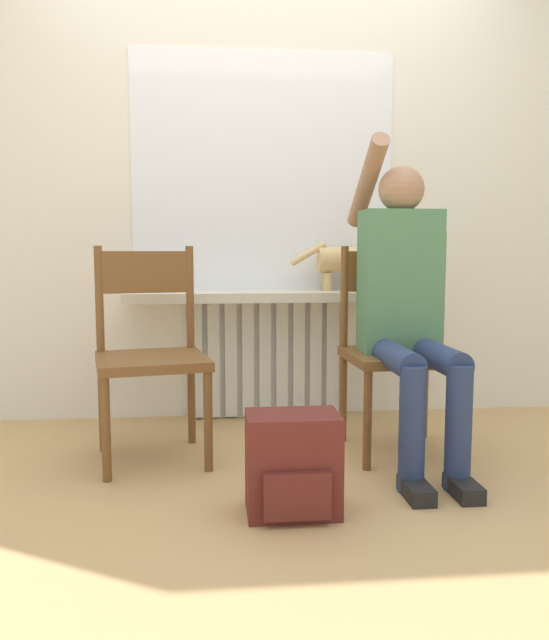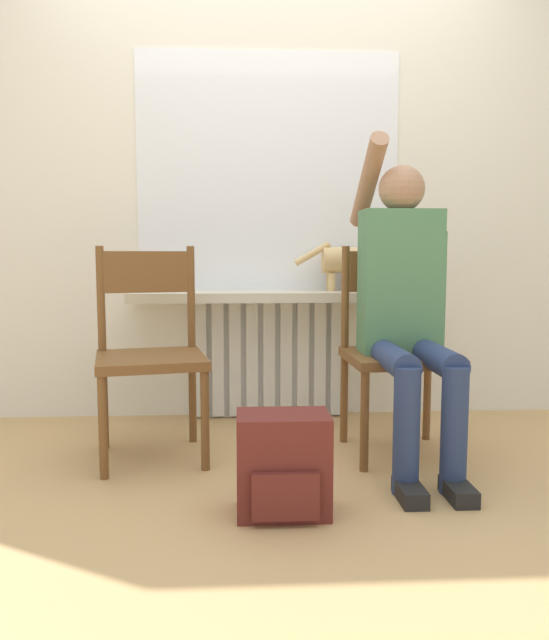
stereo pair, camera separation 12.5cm
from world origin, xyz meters
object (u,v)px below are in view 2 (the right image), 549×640
at_px(chair_left, 150,350).
at_px(cat, 352,261).
at_px(chair_right, 397,348).
at_px(person, 406,299).
at_px(backpack, 283,465).

relative_size(chair_left, cat, 1.81).
distance_m(chair_right, cat, 0.69).
bearing_deg(chair_left, cat, 18.41).
height_order(person, cat, person).
height_order(chair_left, backpack, chair_left).
height_order(person, backpack, person).
bearing_deg(person, cat, 98.54).
bearing_deg(person, chair_right, 91.21).
distance_m(chair_left, chair_right, 1.10).
height_order(cat, backpack, cat).
bearing_deg(person, chair_left, 173.45).
height_order(chair_left, person, person).
bearing_deg(backpack, person, 43.51).
xyz_separation_m(chair_right, backpack, (-0.56, -0.66, -0.30)).
relative_size(chair_right, backpack, 2.65).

